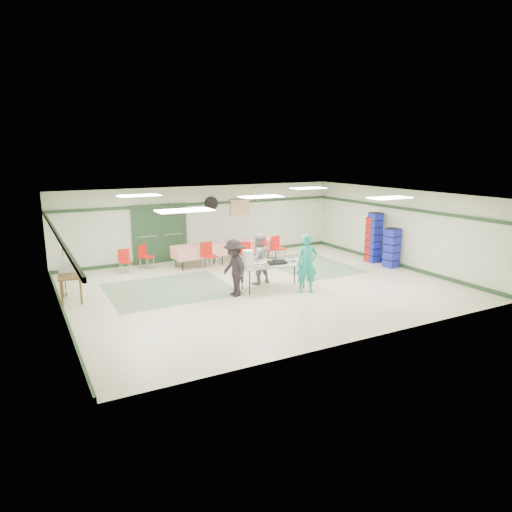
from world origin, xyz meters
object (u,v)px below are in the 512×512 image
volunteer_teal (307,264)px  chair_loose_b (125,259)px  volunteer_dark (234,268)px  chair_b (246,251)px  dining_table_a (254,245)px  printer_table (70,278)px  chair_loose_a (145,254)px  crate_stack_red (373,240)px  volunteer_grey (258,259)px  office_printer (68,264)px  serving_table (273,265)px  chair_a (262,248)px  crate_stack_blue_a (392,248)px  crate_stack_blue_b (374,237)px  dining_table_b (199,250)px  chair_d (208,253)px  broom (64,268)px  chair_c (277,246)px

volunteer_teal → chair_loose_b: 6.18m
volunteer_dark → chair_b: size_ratio=1.96×
dining_table_a → printer_table: size_ratio=1.88×
chair_b → chair_loose_b: bearing=-169.8°
chair_loose_a → volunteer_teal: bearing=-92.2°
dining_table_a → chair_loose_b: bearing=178.4°
chair_b → crate_stack_red: 4.67m
volunteer_grey → chair_b: bearing=-114.1°
volunteer_teal → volunteer_grey: (-0.83, 1.41, -0.06)m
volunteer_grey → crate_stack_red: size_ratio=0.95×
volunteer_dark → chair_loose_b: volunteer_dark is taller
chair_b → office_printer: 6.09m
serving_table → printer_table: bearing=170.8°
volunteer_dark → chair_a: size_ratio=1.79×
chair_b → crate_stack_blue_a: size_ratio=0.59×
crate_stack_blue_b → dining_table_b: bearing=157.8°
crate_stack_blue_b → crate_stack_blue_a: bearing=-90.0°
serving_table → printer_table: serving_table is taller
volunteer_dark → chair_d: volunteer_dark is taller
chair_b → chair_loose_a: bearing=-175.3°
chair_loose_b → chair_d: bearing=-19.8°
dining_table_b → crate_stack_blue_a: 6.72m
volunteer_dark → broom: (-4.15, 2.28, -0.02)m
chair_a → broom: (-6.74, -0.81, 0.23)m
serving_table → chair_a: (1.30, 3.03, -0.17)m
serving_table → dining_table_a: (1.28, 3.59, -0.15)m
chair_b → chair_loose_b: 4.15m
chair_b → broom: bearing=-150.4°
chair_c → chair_loose_a: (-4.64, 1.03, -0.04)m
chair_a → office_printer: bearing=-165.8°
serving_table → chair_loose_b: chair_loose_b is taller
volunteer_grey → crate_stack_red: (5.07, 0.57, 0.04)m
volunteer_teal → chair_loose_a: (-3.41, 4.77, -0.31)m
volunteer_teal → chair_loose_b: size_ratio=2.09×
volunteer_teal → broom: size_ratio=1.11×
chair_loose_a → chair_loose_b: size_ratio=1.07×
printer_table → crate_stack_red: bearing=4.9°
printer_table → office_printer: bearing=96.5°
dining_table_a → crate_stack_red: bearing=-30.6°
chair_loose_b → crate_stack_blue_a: (8.38, -3.56, 0.20)m
serving_table → broom: broom is taller
chair_loose_b → crate_stack_red: 8.78m
chair_loose_a → office_printer: size_ratio=1.75×
serving_table → chair_a: bearing=73.7°
crate_stack_blue_a → crate_stack_blue_b: 0.91m
chair_c → crate_stack_red: crate_stack_red is taller
chair_d → broom: bearing=-175.6°
chair_b → chair_c: (1.30, 0.01, 0.06)m
chair_loose_b → crate_stack_blue_b: 8.80m
office_printer → crate_stack_red: bearing=2.2°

